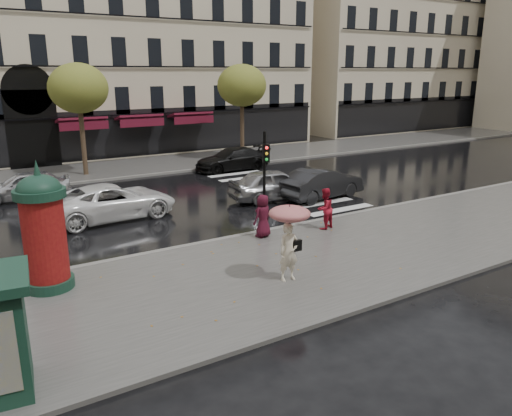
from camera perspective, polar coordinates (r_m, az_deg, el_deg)
ground at (r=16.68m, az=3.22°, el=-6.28°), size 160.00×160.00×0.00m
near_sidewalk at (r=16.28m, az=4.24°, el=-6.63°), size 90.00×7.00×0.12m
far_sidewalk at (r=33.44m, az=-15.91°, el=4.29°), size 90.00×6.00×0.12m
near_kerb at (r=19.03m, az=-1.99°, el=-3.26°), size 90.00×0.25×0.14m
far_kerb at (r=30.62m, az=-14.30°, el=3.44°), size 90.00×0.25×0.14m
zebra_crossing at (r=27.51m, az=1.94°, el=2.46°), size 3.60×11.75×0.01m
bldg_far_corner at (r=45.49m, az=-13.51°, el=21.49°), size 26.00×14.00×22.90m
bldg_far_right at (r=60.77m, az=14.03°, el=19.81°), size 24.00×14.00×22.90m
tree_far_left at (r=31.43m, az=-19.64°, el=12.72°), size 3.40×3.40×6.64m
tree_far_right at (r=35.54m, az=-1.63°, el=13.78°), size 3.40×3.40×6.64m
woman_umbrella at (r=14.56m, az=3.83°, el=-2.56°), size 1.22×1.22×2.35m
woman_red at (r=19.75m, az=7.86°, el=-0.07°), size 0.92×0.79×1.64m
man_burgundy at (r=18.61m, az=0.79°, el=-0.90°), size 0.90×0.70×1.62m
morris_column at (r=15.13m, az=-23.11°, el=-2.15°), size 1.39×1.39×3.74m
traffic_light at (r=18.69m, az=1.03°, el=4.05°), size 0.29×0.38×3.90m
car_silver at (r=24.57m, az=2.13°, el=2.73°), size 4.74×2.33×1.56m
car_darkgrey at (r=25.06m, az=7.51°, el=2.84°), size 4.81×2.17×1.53m
car_white at (r=22.22m, az=-16.12°, el=0.71°), size 5.58×2.85×1.51m
car_black at (r=32.12m, az=-2.77°, el=5.60°), size 4.89×1.99×1.42m
car_far_silver at (r=27.00m, az=-24.91°, el=2.34°), size 4.41×2.17×1.45m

